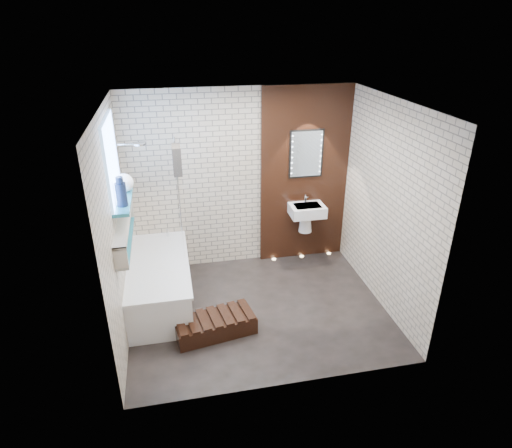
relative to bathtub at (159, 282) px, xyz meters
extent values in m
plane|color=black|center=(1.22, -0.45, -0.29)|extent=(3.20, 3.20, 0.00)
cube|color=#BFAF97|center=(1.22, 0.85, 1.01)|extent=(3.20, 0.04, 2.60)
cube|color=#BFAF97|center=(1.22, -1.75, 1.01)|extent=(3.20, 0.04, 2.60)
cube|color=#BFAF97|center=(-0.38, -0.45, 1.01)|extent=(0.04, 2.60, 2.60)
cube|color=#BFAF97|center=(2.82, -0.45, 1.01)|extent=(0.04, 2.60, 2.60)
plane|color=white|center=(1.22, -0.45, 2.31)|extent=(3.20, 3.20, 0.00)
cube|color=black|center=(2.17, 0.82, 1.01)|extent=(1.30, 0.06, 2.60)
cube|color=#7FADE0|center=(-0.36, -0.10, 1.71)|extent=(0.03, 1.00, 0.90)
cube|color=#226E7F|center=(-0.29, -0.10, 1.24)|extent=(0.18, 1.00, 0.04)
cube|color=#226E7F|center=(-0.31, -0.30, 0.79)|extent=(0.14, 1.30, 0.03)
cube|color=#B2A899|center=(-0.31, -0.30, 1.02)|extent=(0.14, 1.30, 0.03)
cube|color=#B2A899|center=(-0.31, -0.94, 0.91)|extent=(0.14, 0.03, 0.26)
cube|color=#B2A899|center=(-0.31, 0.33, 0.91)|extent=(0.14, 0.03, 0.26)
cube|color=white|center=(0.00, 0.00, -0.02)|extent=(0.75, 1.70, 0.55)
cube|color=white|center=(0.00, 0.00, 0.27)|extent=(0.79, 1.74, 0.03)
cylinder|color=silver|center=(0.15, 0.73, 0.35)|extent=(0.04, 0.04, 0.12)
cube|color=white|center=(0.35, 0.44, 0.99)|extent=(0.01, 0.78, 1.40)
cube|color=#2A2521|center=(0.35, 0.22, 1.56)|extent=(0.10, 0.27, 0.35)
cylinder|color=silver|center=(-0.08, 0.50, 1.71)|extent=(0.18, 0.18, 0.02)
cube|color=white|center=(2.17, 0.61, 0.56)|extent=(0.50, 0.36, 0.16)
cone|color=white|center=(2.17, 0.66, 0.34)|extent=(0.20, 0.20, 0.28)
cylinder|color=silver|center=(2.17, 0.71, 0.71)|extent=(0.03, 0.03, 0.14)
cube|color=black|center=(2.17, 0.78, 1.36)|extent=(0.50, 0.02, 0.70)
cube|color=silver|center=(2.17, 0.77, 1.36)|extent=(0.45, 0.01, 0.65)
cube|color=black|center=(0.62, -0.79, -0.19)|extent=(0.99, 0.57, 0.21)
cylinder|color=maroon|center=(-0.31, 0.11, 0.88)|extent=(0.06, 0.06, 0.14)
cylinder|color=maroon|center=(-0.31, -0.69, 0.88)|extent=(0.06, 0.06, 0.14)
cylinder|color=#9D4318|center=(-0.31, -0.58, 0.87)|extent=(0.06, 0.06, 0.11)
sphere|color=white|center=(-0.28, 0.06, 1.37)|extent=(0.22, 0.22, 0.22)
cylinder|color=#141E37|center=(-0.28, -0.37, 1.42)|extent=(0.08, 0.08, 0.33)
cylinder|color=#141E37|center=(-0.28, -0.37, 1.39)|extent=(0.12, 0.12, 0.26)
cylinder|color=#FFD899|center=(1.72, 0.75, -0.29)|extent=(0.06, 0.06, 0.01)
cylinder|color=#FFD899|center=(2.17, 0.75, -0.29)|extent=(0.06, 0.06, 0.01)
cylinder|color=#FFD899|center=(2.62, 0.75, -0.29)|extent=(0.06, 0.06, 0.01)
camera|label=1|loc=(0.26, -4.99, 3.15)|focal=30.86mm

